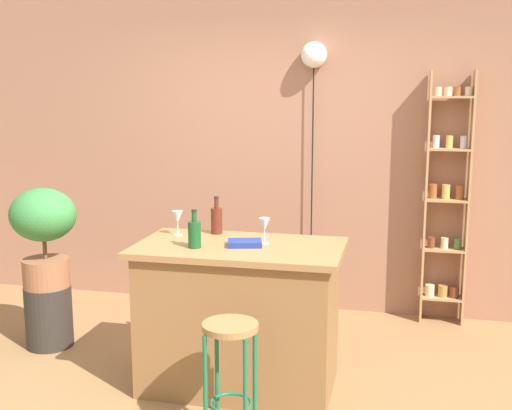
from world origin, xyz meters
TOP-DOWN VIEW (x-y plane):
  - ground at (0.00, 0.00)m, footprint 12.00×12.00m
  - back_wall at (0.00, 1.95)m, footprint 6.40×0.10m
  - kitchen_counter at (0.00, 0.30)m, footprint 1.30×0.74m
  - bar_stool at (0.12, -0.36)m, footprint 0.30×0.30m
  - spice_shelf at (1.34, 1.80)m, footprint 0.35×0.16m
  - plant_stool at (-1.55, 0.61)m, footprint 0.34×0.34m
  - potted_plant at (-1.55, 0.61)m, footprint 0.49×0.44m
  - bottle_wine_red at (-0.23, 0.58)m, footprint 0.08×0.08m
  - bottle_sauce_amber at (-0.25, 0.17)m, footprint 0.08×0.08m
  - wine_glass_left at (-0.47, 0.48)m, footprint 0.07×0.07m
  - wine_glass_center at (0.14, 0.37)m, footprint 0.07×0.07m
  - cookbook at (0.04, 0.28)m, footprint 0.24×0.20m
  - pendant_globe_light at (0.24, 1.84)m, footprint 0.21×0.21m

SIDE VIEW (x-z plane):
  - ground at x=0.00m, z-range 0.00..0.00m
  - plant_stool at x=-1.55m, z-range 0.00..0.46m
  - kitchen_counter at x=0.00m, z-range 0.00..0.94m
  - bar_stool at x=0.12m, z-range 0.15..0.82m
  - potted_plant at x=-1.55m, z-range 0.54..1.27m
  - cookbook at x=0.04m, z-range 0.93..0.97m
  - spice_shelf at x=1.34m, z-range -0.01..2.03m
  - bottle_sauce_amber at x=-0.25m, z-range 0.91..1.14m
  - bottle_wine_red at x=-0.23m, z-range 0.90..1.16m
  - wine_glass_left at x=-0.47m, z-range 0.97..1.13m
  - wine_glass_center at x=0.14m, z-range 0.97..1.13m
  - back_wall at x=0.00m, z-range 0.00..2.80m
  - pendant_globe_light at x=0.24m, z-range 1.00..3.28m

